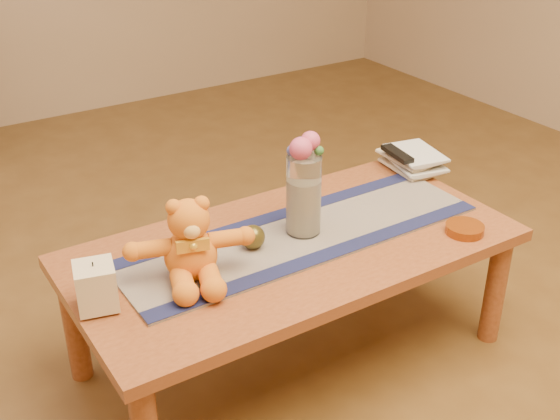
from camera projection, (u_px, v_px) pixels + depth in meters
floor at (292, 355)px, 2.42m from camera, size 5.50×5.50×0.00m
coffee_table_top at (293, 248)px, 2.22m from camera, size 1.40×0.70×0.04m
table_leg_fr at (495, 289)px, 2.41m from camera, size 0.07×0.07×0.41m
table_leg_bl at (74, 325)px, 2.24m from camera, size 0.07×0.07×0.41m
table_leg_br at (386, 220)px, 2.85m from camera, size 0.07×0.07×0.41m
persian_runner at (301, 235)px, 2.24m from camera, size 1.20×0.35×0.01m
runner_border_near at (328, 254)px, 2.13m from camera, size 1.20×0.06×0.00m
runner_border_far at (277, 215)px, 2.35m from camera, size 1.20×0.06×0.00m
teddy_bear at (190, 239)px, 1.98m from camera, size 0.41×0.37×0.23m
pillar_candle at (96, 286)px, 1.87m from camera, size 0.13×0.13×0.13m
candle_wick at (93, 264)px, 1.84m from camera, size 0.00×0.00×0.01m
glass_vase at (304, 195)px, 2.20m from camera, size 0.11×0.11×0.26m
potpourri_fill at (303, 206)px, 2.21m from camera, size 0.09×0.09×0.18m
rose_left at (301, 149)px, 2.10m from camera, size 0.07×0.07×0.07m
rose_right at (310, 141)px, 2.13m from camera, size 0.06×0.06×0.06m
blue_flower_back at (301, 144)px, 2.15m from camera, size 0.04×0.04×0.04m
blue_flower_side at (292, 151)px, 2.13m from camera, size 0.04×0.04×0.04m
leaf_sprig at (319, 151)px, 2.13m from camera, size 0.03×0.03×0.03m
bronze_ball at (253, 237)px, 2.15m from camera, size 0.09×0.09×0.08m
book_bottom at (394, 171)px, 2.66m from camera, size 0.19×0.24×0.02m
book_lower at (396, 166)px, 2.65m from camera, size 0.21×0.26×0.02m
book_upper at (393, 162)px, 2.64m from camera, size 0.18×0.23×0.02m
book_top at (397, 157)px, 2.63m from camera, size 0.20×0.25×0.02m
tv_remote at (397, 154)px, 2.61m from camera, size 0.07×0.16×0.02m
amber_dish at (465, 229)px, 2.26m from camera, size 0.15×0.15×0.03m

